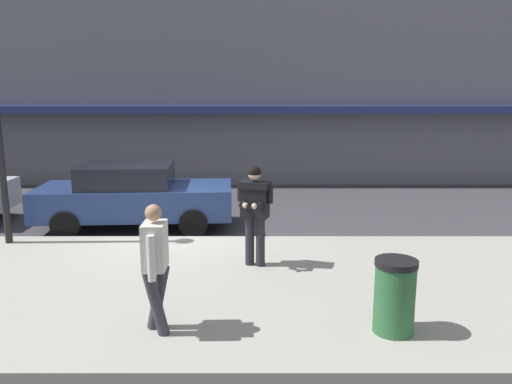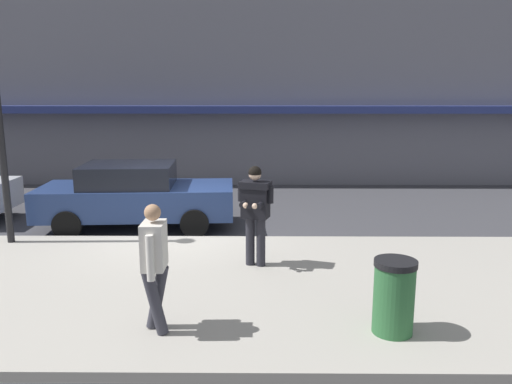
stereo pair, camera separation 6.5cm
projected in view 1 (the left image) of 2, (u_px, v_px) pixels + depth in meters
name	position (u px, v px, depth m)	size (l,w,h in m)	color
ground_plane	(175.00, 240.00, 10.96)	(80.00, 80.00, 0.00)	#3D3D42
sidewalk	(207.00, 287.00, 8.15)	(32.00, 5.30, 0.14)	#A8A399
curb_paint_line	(220.00, 239.00, 11.00)	(28.00, 0.12, 0.01)	silver
parked_sedan_mid	(134.00, 195.00, 11.77)	(4.60, 2.14, 1.54)	navy
man_texting_on_phone	(255.00, 205.00, 8.74)	(0.63, 0.64, 1.81)	#23232B
pedestrian_in_light_coat	(156.00, 260.00, 6.32)	(0.33, 0.60, 1.70)	#33333D
trash_bin	(395.00, 296.00, 6.40)	(0.55, 0.55, 0.98)	#2D6638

